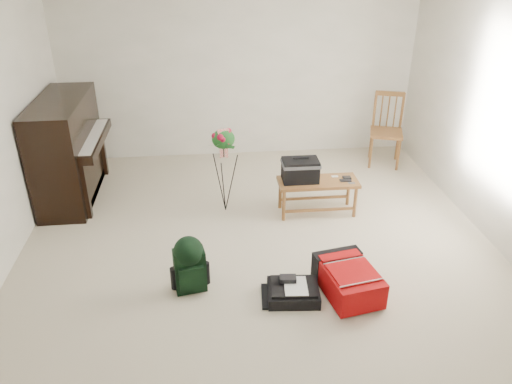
{
  "coord_description": "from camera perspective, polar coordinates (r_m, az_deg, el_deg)",
  "views": [
    {
      "loc": [
        -0.5,
        -4.23,
        2.97
      ],
      "look_at": [
        -0.02,
        0.35,
        0.57
      ],
      "focal_mm": 35.0,
      "sensor_mm": 36.0,
      "label": 1
    }
  ],
  "objects": [
    {
      "name": "piano",
      "position": [
        6.52,
        -20.62,
        4.38
      ],
      "size": [
        0.71,
        1.5,
        1.25
      ],
      "color": "black",
      "rests_on": "floor"
    },
    {
      "name": "black_duffel",
      "position": [
        4.64,
        4.26,
        -11.26
      ],
      "size": [
        0.49,
        0.41,
        0.19
      ],
      "rotation": [
        0.0,
        0.0,
        -0.09
      ],
      "color": "black",
      "rests_on": "floor"
    },
    {
      "name": "flower_stand",
      "position": [
        5.79,
        -3.64,
        2.42
      ],
      "size": [
        0.41,
        0.41,
        1.06
      ],
      "rotation": [
        0.0,
        0.0,
        0.28
      ],
      "color": "black",
      "rests_on": "floor"
    },
    {
      "name": "dining_chair",
      "position": [
        7.31,
        14.59,
        6.83
      ],
      "size": [
        0.55,
        0.55,
        1.01
      ],
      "rotation": [
        0.0,
        0.0,
        -0.31
      ],
      "color": "olive",
      "rests_on": "floor"
    },
    {
      "name": "wall_back",
      "position": [
        7.21,
        -1.93,
        13.72
      ],
      "size": [
        5.0,
        0.04,
        2.5
      ],
      "primitive_type": "cube",
      "color": "white",
      "rests_on": "floor"
    },
    {
      "name": "red_suitcase",
      "position": [
        4.74,
        10.34,
        -9.47
      ],
      "size": [
        0.56,
        0.73,
        0.28
      ],
      "rotation": [
        0.0,
        0.0,
        0.19
      ],
      "color": "red",
      "rests_on": "floor"
    },
    {
      "name": "floor",
      "position": [
        5.2,
        0.6,
        -7.32
      ],
      "size": [
        5.0,
        5.5,
        0.01
      ],
      "primitive_type": "cube",
      "color": "beige",
      "rests_on": "ground"
    },
    {
      "name": "green_backpack",
      "position": [
        4.62,
        -7.64,
        -7.92
      ],
      "size": [
        0.31,
        0.28,
        0.56
      ],
      "rotation": [
        0.0,
        0.0,
        0.18
      ],
      "color": "black",
      "rests_on": "floor"
    },
    {
      "name": "bench",
      "position": [
        5.77,
        5.73,
        2.09
      ],
      "size": [
        0.93,
        0.38,
        0.71
      ],
      "rotation": [
        0.0,
        0.0,
        -0.01
      ],
      "color": "olive",
      "rests_on": "floor"
    }
  ]
}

